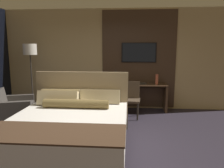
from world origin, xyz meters
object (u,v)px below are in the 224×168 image
(desk_chair, at_px, (131,96))
(book, at_px, (142,83))
(floor_lamp, at_px, (30,55))
(desk, at_px, (138,93))
(bed, at_px, (70,129))
(armchair_by_window, at_px, (14,110))
(vase_tall, at_px, (116,75))
(vase_short, at_px, (157,79))
(tv, at_px, (139,52))

(desk_chair, relative_size, book, 3.54)
(desk_chair, relative_size, floor_lamp, 0.49)
(desk, height_order, desk_chair, desk_chair)
(bed, xyz_separation_m, armchair_by_window, (-1.74, 1.34, -0.09))
(desk, relative_size, floor_lamp, 0.84)
(vase_tall, relative_size, vase_short, 1.59)
(armchair_by_window, bearing_deg, vase_short, -92.24)
(tv, bearing_deg, desk_chair, -105.26)
(tv, relative_size, armchair_by_window, 0.92)
(bed, relative_size, vase_tall, 4.95)
(book, bearing_deg, vase_short, -8.49)
(floor_lamp, bearing_deg, armchair_by_window, -105.86)
(bed, height_order, vase_tall, bed)
(bed, distance_m, vase_tall, 2.60)
(desk, bearing_deg, bed, -117.39)
(tv, relative_size, desk_chair, 1.07)
(bed, relative_size, desk_chair, 2.48)
(floor_lamp, height_order, vase_short, floor_lamp)
(tv, xyz_separation_m, vase_tall, (-0.63, -0.18, -0.63))
(tv, xyz_separation_m, armchair_by_window, (-3.01, -1.29, -1.34))
(book, bearing_deg, bed, -119.34)
(floor_lamp, bearing_deg, book, 8.33)
(desk_chair, distance_m, armchair_by_window, 2.85)
(armchair_by_window, bearing_deg, book, -89.35)
(bed, distance_m, desk_chair, 2.14)
(desk, xyz_separation_m, vase_tall, (-0.63, 0.00, 0.48))
(desk, height_order, floor_lamp, floor_lamp)
(desk_chair, bearing_deg, desk, 74.62)
(tv, height_order, vase_tall, tv)
(bed, bearing_deg, floor_lamp, 128.05)
(book, bearing_deg, vase_tall, 177.64)
(desk, distance_m, desk_chair, 0.63)
(bed, xyz_separation_m, desk_chair, (1.05, 1.85, 0.18))
(vase_tall, relative_size, book, 1.77)
(floor_lamp, bearing_deg, desk, 9.10)
(bed, height_order, vase_short, bed)
(bed, height_order, desk, bed)
(tv, distance_m, vase_tall, 0.91)
(vase_tall, bearing_deg, armchair_by_window, -155.09)
(armchair_by_window, distance_m, vase_short, 3.69)
(vase_short, distance_m, book, 0.41)
(desk, bearing_deg, armchair_by_window, -159.90)
(armchair_by_window, bearing_deg, tv, -85.32)
(tv, bearing_deg, vase_short, -29.15)
(desk_chair, distance_m, floor_lamp, 2.80)
(armchair_by_window, relative_size, floor_lamp, 0.57)
(desk, bearing_deg, tv, 90.00)
(desk, distance_m, vase_tall, 0.79)
(bed, xyz_separation_m, desk, (1.26, 2.44, 0.14))
(bed, xyz_separation_m, vase_tall, (0.64, 2.45, 0.62))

